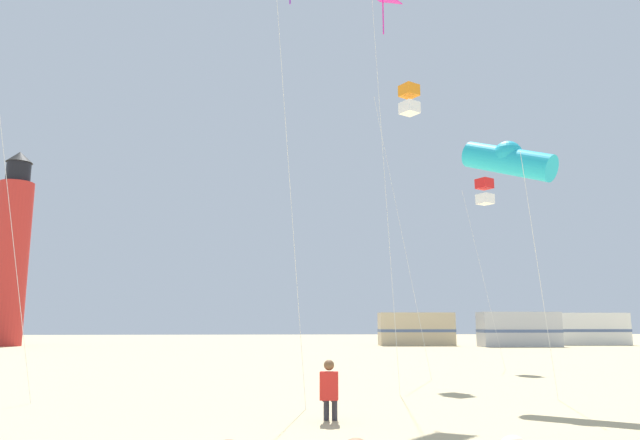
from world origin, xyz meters
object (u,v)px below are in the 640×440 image
object	(u,v)px
rv_van_silver	(519,329)
lighthouse_distant	(11,253)
kite_box_orange	(409,100)
kite_box_scarlet	(485,192)
kite_tube_cyan	(508,160)
rv_van_tan	(416,329)
kite_diamond_magenta	(383,13)
kite_flyer_standing	(329,389)
rv_van_white	(589,329)

from	to	relation	value
rv_van_silver	lighthouse_distant	bearing A→B (deg)	175.42
kite_box_orange	kite_box_scarlet	bearing A→B (deg)	42.43
kite_tube_cyan	kite_box_orange	bearing A→B (deg)	98.00
rv_van_tan	lighthouse_distant	bearing A→B (deg)	-178.82
kite_diamond_magenta	lighthouse_distant	distance (m)	44.63
kite_tube_cyan	lighthouse_distant	world-z (taller)	lighthouse_distant
kite_box_scarlet	kite_flyer_standing	bearing A→B (deg)	-121.63
lighthouse_distant	rv_van_white	distance (m)	50.91
kite_diamond_magenta	lighthouse_distant	size ratio (longest dim) A/B	0.69
rv_van_tan	kite_box_scarlet	bearing A→B (deg)	-94.06
kite_flyer_standing	rv_van_white	size ratio (longest dim) A/B	0.18
kite_box_scarlet	rv_van_white	world-z (taller)	kite_box_scarlet
kite_flyer_standing	rv_van_tan	distance (m)	41.71
kite_tube_cyan	rv_van_white	xyz separation A→B (m)	(22.28, 37.08, -4.67)
kite_tube_cyan	kite_box_scarlet	bearing A→B (deg)	72.58
kite_box_scarlet	kite_tube_cyan	bearing A→B (deg)	-107.42
kite_flyer_standing	kite_diamond_magenta	size ratio (longest dim) A/B	0.10
kite_flyer_standing	kite_tube_cyan	bearing A→B (deg)	-139.41
rv_van_silver	kite_box_orange	bearing A→B (deg)	-117.97
rv_van_white	kite_flyer_standing	bearing A→B (deg)	-119.62
kite_box_scarlet	kite_tube_cyan	world-z (taller)	kite_box_scarlet
kite_flyer_standing	rv_van_white	xyz separation A→B (m)	(27.28, 40.01, 0.78)
kite_diamond_magenta	rv_van_tan	xyz separation A→B (m)	(9.53, 35.53, -9.54)
kite_diamond_magenta	rv_van_tan	world-z (taller)	kite_diamond_magenta
kite_diamond_magenta	kite_box_scarlet	size ratio (longest dim) A/B	1.42
kite_flyer_standing	lighthouse_distant	world-z (taller)	lighthouse_distant
kite_tube_cyan	rv_van_silver	size ratio (longest dim) A/B	1.04
kite_box_orange	rv_van_white	distance (m)	39.26
rv_van_tan	rv_van_silver	distance (m)	8.46
kite_diamond_magenta	kite_tube_cyan	xyz separation A→B (m)	(2.92, -1.60, -4.88)
kite_diamond_magenta	kite_box_scarlet	distance (m)	11.43
kite_box_orange	kite_tube_cyan	world-z (taller)	kite_box_orange
lighthouse_distant	rv_van_tan	xyz separation A→B (m)	(34.82, -1.11, -6.45)
lighthouse_distant	rv_van_white	bearing A→B (deg)	-1.32
kite_tube_cyan	kite_flyer_standing	bearing A→B (deg)	-149.63
rv_van_white	kite_tube_cyan	bearing A→B (deg)	-116.33
kite_tube_cyan	rv_van_tan	world-z (taller)	kite_tube_cyan
kite_diamond_magenta	rv_van_white	distance (m)	44.55
kite_box_scarlet	lighthouse_distant	xyz separation A→B (m)	(-31.53, 27.66, 0.22)
kite_tube_cyan	rv_van_silver	distance (m)	36.89
kite_tube_cyan	rv_van_white	distance (m)	43.51
kite_flyer_standing	rv_van_silver	world-z (taller)	rv_van_silver
lighthouse_distant	kite_box_orange	bearing A→B (deg)	-49.17
rv_van_tan	rv_van_silver	size ratio (longest dim) A/B	1.01
kite_tube_cyan	lighthouse_distant	xyz separation A→B (m)	(-28.21, 38.24, 1.78)
kite_flyer_standing	kite_diamond_magenta	world-z (taller)	kite_diamond_magenta
kite_flyer_standing	kite_box_scarlet	bearing A→B (deg)	-111.41
kite_tube_cyan	lighthouse_distant	size ratio (longest dim) A/B	0.40
kite_box_scarlet	rv_van_tan	bearing A→B (deg)	82.93
kite_tube_cyan	rv_van_silver	xyz separation A→B (m)	(14.34, 33.67, -4.67)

